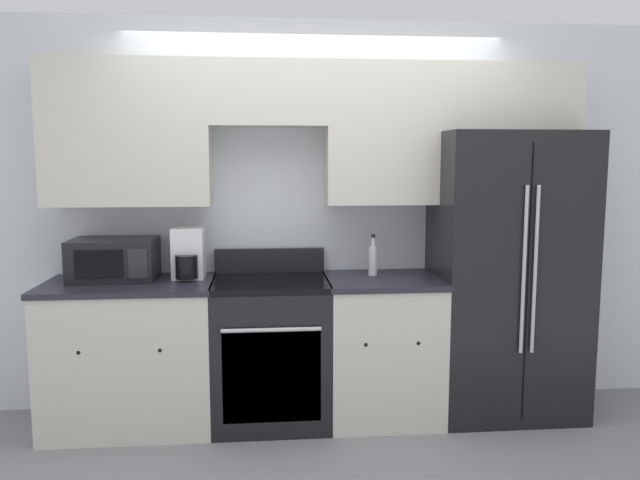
% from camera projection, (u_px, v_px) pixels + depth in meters
% --- Properties ---
extents(ground_plane, '(12.00, 12.00, 0.00)m').
position_uv_depth(ground_plane, '(325.00, 438.00, 3.78)').
color(ground_plane, gray).
extents(wall_back, '(8.00, 0.39, 2.60)m').
position_uv_depth(wall_back, '(319.00, 181.00, 4.16)').
color(wall_back, silver).
rests_on(wall_back, ground_plane).
extents(lower_cabinets_left, '(1.05, 0.64, 0.93)m').
position_uv_depth(lower_cabinets_left, '(131.00, 354.00, 3.92)').
color(lower_cabinets_left, beige).
rests_on(lower_cabinets_left, ground_plane).
extents(lower_cabinets_right, '(0.74, 0.64, 0.93)m').
position_uv_depth(lower_cabinets_right, '(382.00, 347.00, 4.07)').
color(lower_cabinets_right, beige).
rests_on(lower_cabinets_right, ground_plane).
extents(oven_range, '(0.73, 0.65, 1.09)m').
position_uv_depth(oven_range, '(271.00, 350.00, 4.00)').
color(oven_range, black).
rests_on(oven_range, ground_plane).
extents(refrigerator, '(0.94, 0.79, 1.86)m').
position_uv_depth(refrigerator, '(503.00, 273.00, 4.15)').
color(refrigerator, black).
rests_on(refrigerator, ground_plane).
extents(microwave, '(0.52, 0.38, 0.26)m').
position_uv_depth(microwave, '(114.00, 259.00, 3.93)').
color(microwave, black).
rests_on(microwave, lower_cabinets_left).
extents(bottle, '(0.06, 0.06, 0.27)m').
position_uv_depth(bottle, '(373.00, 259.00, 4.09)').
color(bottle, silver).
rests_on(bottle, lower_cabinets_right).
extents(electric_kettle, '(0.20, 0.29, 0.33)m').
position_uv_depth(electric_kettle, '(188.00, 255.00, 3.97)').
color(electric_kettle, white).
rests_on(electric_kettle, lower_cabinets_left).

